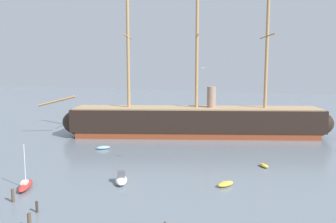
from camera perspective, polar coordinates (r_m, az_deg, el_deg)
tall_ship at (r=84.44m, az=4.58°, el=-1.55°), size 68.21×27.86×33.94m
sailboat_foreground_left at (r=53.36m, az=-22.09°, el=-10.99°), size 3.43×4.94×6.25m
motorboat_near_centre at (r=52.24m, az=-7.57°, el=-10.81°), size 3.31×4.36×1.69m
dinghy_mid_right at (r=51.33m, az=9.28°, el=-11.48°), size 2.56×3.08×0.67m
dinghy_alongside_bow at (r=73.14m, az=-10.45°, el=-5.76°), size 2.86×2.72×0.65m
dinghy_alongside_stern at (r=61.81m, az=15.25°, el=-8.42°), size 2.18×2.47×0.55m
sailboat_far_left at (r=95.65m, az=-10.32°, el=-2.51°), size 4.77×3.83×6.21m
mooring_piling_nearest at (r=41.07m, az=-21.52°, el=-16.14°), size 0.39×0.39×1.68m
mooring_piling_left_pair at (r=49.03m, az=-23.81°, el=-12.33°), size 0.38×0.38×1.69m
mooring_piling_midwater at (r=44.90m, az=-20.45°, el=-14.26°), size 0.30×0.30×1.33m
seagull_in_flight at (r=53.39m, az=5.54°, el=7.02°), size 0.64×1.20×0.14m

